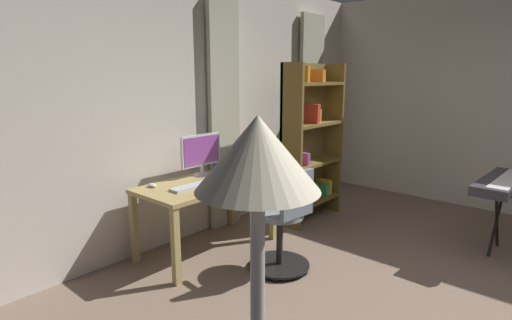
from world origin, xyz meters
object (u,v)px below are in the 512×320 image
at_px(cell_phone_by_monitor, 239,180).
at_px(floor_lamp, 257,318).
at_px(cell_phone_face_up, 248,171).
at_px(piano_keyboard, 502,184).
at_px(bookshelf, 309,143).
at_px(computer_monitor, 201,152).
at_px(desk, 208,190).
at_px(computer_mouse, 152,185).
at_px(office_chair, 284,224).
at_px(computer_keyboard, 191,187).
at_px(mug_tea, 216,166).

xyz_separation_m(cell_phone_by_monitor, floor_lamp, (2.24, 2.20, 0.54)).
bearing_deg(cell_phone_face_up, piano_keyboard, 129.21).
height_order(bookshelf, floor_lamp, bookshelf).
height_order(computer_monitor, piano_keyboard, computer_monitor).
height_order(desk, cell_phone_by_monitor, cell_phone_by_monitor).
distance_m(computer_mouse, piano_keyboard, 3.41).
xyz_separation_m(computer_mouse, piano_keyboard, (-2.38, 2.44, -0.04)).
height_order(bookshelf, piano_keyboard, bookshelf).
bearing_deg(piano_keyboard, office_chair, -36.23).
height_order(computer_monitor, computer_mouse, computer_monitor).
bearing_deg(desk, computer_mouse, -25.79).
distance_m(desk, floor_lamp, 3.20).
bearing_deg(office_chair, cell_phone_face_up, 68.85).
height_order(office_chair, cell_phone_by_monitor, office_chair).
height_order(cell_phone_by_monitor, bookshelf, bookshelf).
bearing_deg(bookshelf, office_chair, 25.88).
bearing_deg(cell_phone_face_up, computer_keyboard, 11.13).
relative_size(computer_monitor, computer_keyboard, 1.23).
bearing_deg(computer_monitor, cell_phone_by_monitor, 102.65).
height_order(computer_monitor, floor_lamp, floor_lamp).
xyz_separation_m(piano_keyboard, floor_lamp, (3.90, 0.20, 0.56)).
xyz_separation_m(desk, mug_tea, (-0.37, -0.27, 0.14)).
bearing_deg(piano_keyboard, cell_phone_face_up, -57.32).
bearing_deg(computer_monitor, computer_mouse, 0.04).
bearing_deg(bookshelf, desk, -8.16).
height_order(computer_monitor, bookshelf, bookshelf).
xyz_separation_m(computer_keyboard, piano_keyboard, (-2.16, 2.15, -0.03)).
xyz_separation_m(office_chair, cell_phone_by_monitor, (-0.08, -0.64, 0.28)).
bearing_deg(bookshelf, mug_tea, -23.74).
relative_size(desk, cell_phone_face_up, 9.65).
relative_size(desk, piano_keyboard, 1.29).
bearing_deg(office_chair, mug_tea, 84.76).
xyz_separation_m(desk, cell_phone_face_up, (-0.58, 0.02, 0.10)).
bearing_deg(piano_keyboard, computer_monitor, -52.50).
distance_m(office_chair, mug_tea, 1.19).
xyz_separation_m(computer_mouse, mug_tea, (-0.86, -0.04, 0.03)).
xyz_separation_m(desk, office_chair, (-0.15, 0.85, -0.18)).
bearing_deg(cell_phone_by_monitor, desk, -19.71).
relative_size(computer_keyboard, cell_phone_by_monitor, 2.90).
xyz_separation_m(office_chair, bookshelf, (-1.32, -0.64, 0.50)).
xyz_separation_m(cell_phone_by_monitor, mug_tea, (-0.14, -0.48, 0.04)).
xyz_separation_m(computer_monitor, cell_phone_by_monitor, (-0.10, 0.44, -0.24)).
bearing_deg(desk, computer_keyboard, 13.01).
distance_m(computer_keyboard, floor_lamp, 2.98).
distance_m(piano_keyboard, floor_lamp, 3.95).
distance_m(mug_tea, piano_keyboard, 2.91).
distance_m(office_chair, floor_lamp, 2.79).
distance_m(cell_phone_by_monitor, bookshelf, 1.26).
height_order(computer_mouse, mug_tea, mug_tea).
relative_size(cell_phone_by_monitor, piano_keyboard, 0.13).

